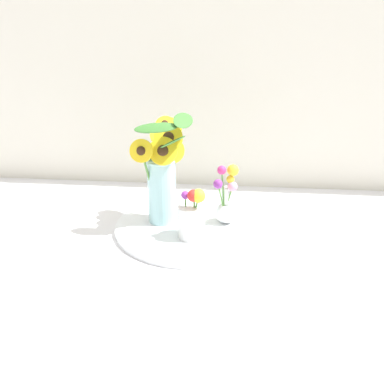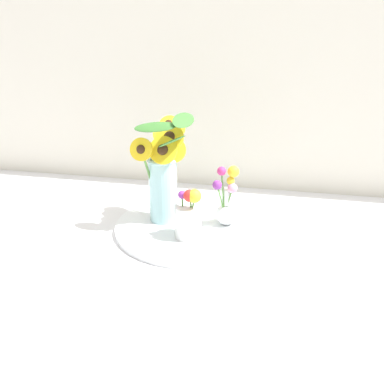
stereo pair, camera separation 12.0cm
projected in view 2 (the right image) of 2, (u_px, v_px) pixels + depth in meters
name	position (u px, v px, depth m)	size (l,w,h in m)	color
ground_plane	(195.00, 242.00, 1.16)	(6.00, 6.00, 0.00)	silver
wall_back	(225.00, 8.00, 1.40)	(3.60, 0.06, 1.40)	silver
serving_tray	(192.00, 226.00, 1.25)	(0.51, 0.51, 0.02)	silver
mason_jar_sunflowers	(164.00, 173.00, 1.22)	(0.20, 0.21, 0.37)	#9ED1D6
vase_small_center	(189.00, 217.00, 1.14)	(0.09, 0.08, 0.16)	white
vase_bulb_right	(227.00, 203.00, 1.21)	(0.08, 0.09, 0.20)	white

